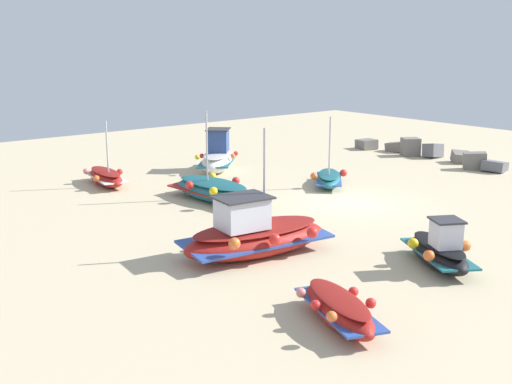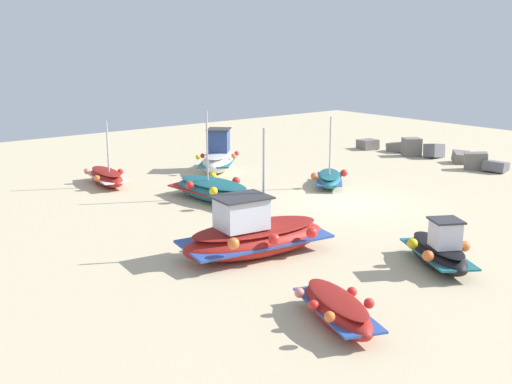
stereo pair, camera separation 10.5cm
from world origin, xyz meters
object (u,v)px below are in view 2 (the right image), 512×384
(fishing_boat_2, at_px, (254,235))
(fishing_boat_3, at_px, (337,309))
(fishing_boat_1, at_px, (213,190))
(fishing_boat_0, at_px, (439,251))
(fishing_boat_4, at_px, (218,157))
(fishing_boat_5, at_px, (106,177))
(fishing_boat_6, at_px, (329,179))

(fishing_boat_2, bearing_deg, fishing_boat_3, 80.10)
(fishing_boat_1, bearing_deg, fishing_boat_3, -25.77)
(fishing_boat_0, relative_size, fishing_boat_2, 0.64)
(fishing_boat_0, bearing_deg, fishing_boat_4, -162.06)
(fishing_boat_0, distance_m, fishing_boat_1, 11.08)
(fishing_boat_1, xyz_separation_m, fishing_boat_5, (-5.60, -2.28, -0.07))
(fishing_boat_3, relative_size, fishing_boat_5, 0.92)
(fishing_boat_1, xyz_separation_m, fishing_boat_2, (6.70, -3.09, 0.20))
(fishing_boat_2, relative_size, fishing_boat_4, 1.39)
(fishing_boat_3, bearing_deg, fishing_boat_2, 2.86)
(fishing_boat_6, bearing_deg, fishing_boat_1, 123.94)
(fishing_boat_5, bearing_deg, fishing_boat_2, -175.53)
(fishing_boat_2, xyz_separation_m, fishing_boat_6, (-5.56, 8.97, -0.32))
(fishing_boat_2, height_order, fishing_boat_5, fishing_boat_2)
(fishing_boat_4, relative_size, fishing_boat_5, 1.05)
(fishing_boat_4, bearing_deg, fishing_boat_0, -147.33)
(fishing_boat_0, relative_size, fishing_boat_4, 0.89)
(fishing_boat_4, height_order, fishing_boat_5, fishing_boat_5)
(fishing_boat_0, height_order, fishing_boat_1, fishing_boat_1)
(fishing_boat_0, xyz_separation_m, fishing_boat_2, (-4.37, -3.69, 0.16))
(fishing_boat_0, relative_size, fishing_boat_6, 1.02)
(fishing_boat_0, bearing_deg, fishing_boat_6, -178.72)
(fishing_boat_1, relative_size, fishing_boat_5, 1.29)
(fishing_boat_3, bearing_deg, fishing_boat_0, -60.47)
(fishing_boat_2, distance_m, fishing_boat_4, 13.62)
(fishing_boat_5, relative_size, fishing_boat_6, 1.09)
(fishing_boat_0, height_order, fishing_boat_5, fishing_boat_5)
(fishing_boat_4, bearing_deg, fishing_boat_1, -173.25)
(fishing_boat_5, bearing_deg, fishing_boat_0, -161.96)
(fishing_boat_0, xyz_separation_m, fishing_boat_4, (-16.10, 3.23, 0.20))
(fishing_boat_4, bearing_deg, fishing_boat_5, 128.68)
(fishing_boat_1, height_order, fishing_boat_2, fishing_boat_2)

